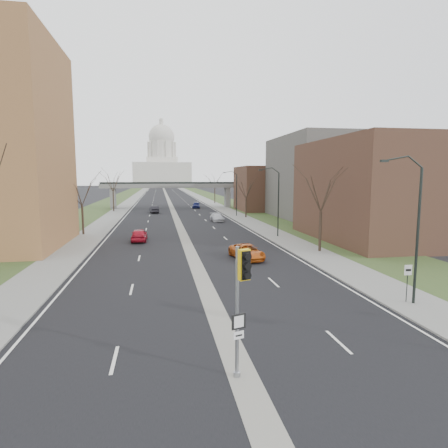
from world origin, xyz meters
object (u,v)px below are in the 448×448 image
object	(u,v)px
car_right_far	(196,205)
signal_pole_median	(241,289)
car_left_far	(154,209)
car_right_near	(247,252)
car_right_mid	(217,217)
speed_limit_sign	(408,276)
car_left_near	(139,235)

from	to	relation	value
car_right_far	signal_pole_median	bearing A→B (deg)	-86.49
car_left_far	car_right_far	bearing A→B (deg)	-139.06
car_right_near	signal_pole_median	bearing A→B (deg)	-111.22
car_left_far	car_right_mid	bearing A→B (deg)	114.86
speed_limit_sign	car_right_far	xyz separation A→B (m)	(-5.53, 72.74, -0.91)
car_left_near	car_right_far	distance (m)	48.61
car_left_far	car_right_far	world-z (taller)	car_right_far
signal_pole_median	car_right_near	distance (m)	21.25
car_right_near	car_right_far	distance (m)	59.00
signal_pole_median	car_right_mid	xyz separation A→B (m)	(6.88, 50.69, -2.84)
signal_pole_median	car_right_near	xyz separation A→B (m)	(5.06, 20.45, -2.84)
car_left_far	car_right_near	xyz separation A→B (m)	(9.07, -47.69, -0.07)
speed_limit_sign	car_right_far	distance (m)	72.95
car_left_near	car_right_far	bearing A→B (deg)	-102.82
car_left_near	car_left_far	world-z (taller)	car_left_near
car_right_mid	car_right_far	distance (m)	28.76
car_right_mid	car_right_near	bearing A→B (deg)	-96.38
car_left_near	car_right_far	size ratio (longest dim) A/B	0.99
speed_limit_sign	car_left_near	xyz separation A→B (m)	(-17.00, 25.50, -0.92)
car_left_far	car_right_near	size ratio (longest dim) A/B	0.93
car_right_far	car_right_mid	bearing A→B (deg)	-80.59
signal_pole_median	car_right_mid	bearing A→B (deg)	64.24
car_right_mid	car_left_near	bearing A→B (deg)	-126.36
speed_limit_sign	car_right_far	size ratio (longest dim) A/B	0.50
car_right_mid	speed_limit_sign	bearing A→B (deg)	-86.70
car_left_far	car_right_mid	size ratio (longest dim) A/B	0.97
car_left_near	car_left_far	distance (m)	35.96
speed_limit_sign	car_right_near	size ratio (longest dim) A/B	0.46
car_left_near	car_right_mid	world-z (taller)	car_left_near
car_right_near	car_right_far	size ratio (longest dim) A/B	1.09
signal_pole_median	speed_limit_sign	xyz separation A→B (m)	(11.68, 6.70, -1.85)
car_left_near	car_right_near	xyz separation A→B (m)	(10.38, -11.76, -0.08)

